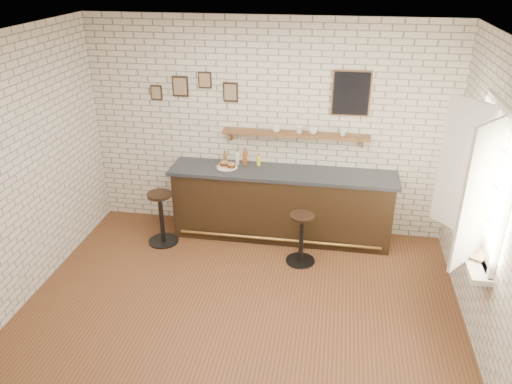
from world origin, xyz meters
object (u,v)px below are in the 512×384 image
at_px(bitters_bottle_white, 237,159).
at_px(shelf_cup_d, 343,132).
at_px(condiment_bottle_yellow, 259,161).
at_px(book_upper, 471,252).
at_px(bar_stool_left, 161,216).
at_px(bar_stool_right, 301,237).
at_px(bitters_bottle_amber, 245,158).
at_px(book_lower, 471,255).
at_px(bar_counter, 282,204).
at_px(shelf_cup_c, 313,130).
at_px(shelf_cup_b, 299,130).
at_px(sandwich_plate, 227,167).
at_px(bitters_bottle_brown, 225,158).
at_px(shelf_cup_a, 276,129).
at_px(ciabatta_sandwich, 228,164).

bearing_deg(bitters_bottle_white, shelf_cup_d, 1.97).
relative_size(condiment_bottle_yellow, book_upper, 0.82).
distance_m(bar_stool_left, bar_stool_right, 1.96).
relative_size(bitters_bottle_amber, book_upper, 1.20).
height_order(bar_stool_right, book_upper, book_upper).
height_order(bar_stool_right, shelf_cup_d, shelf_cup_d).
bearing_deg(book_lower, bitters_bottle_white, 136.16).
bearing_deg(book_lower, bar_counter, 131.25).
bearing_deg(shelf_cup_c, shelf_cup_b, 75.63).
xyz_separation_m(bitters_bottle_amber, shelf_cup_c, (0.93, 0.05, 0.44)).
distance_m(sandwich_plate, bar_stool_left, 1.13).
relative_size(shelf_cup_b, book_lower, 0.50).
relative_size(bitters_bottle_brown, bar_stool_right, 0.26).
height_order(bitters_bottle_brown, book_lower, bitters_bottle_brown).
height_order(bitters_bottle_brown, shelf_cup_a, shelf_cup_a).
bearing_deg(book_upper, ciabatta_sandwich, -173.15).
xyz_separation_m(ciabatta_sandwich, shelf_cup_c, (1.14, 0.20, 0.49)).
height_order(bitters_bottle_white, bar_stool_left, bitters_bottle_white).
distance_m(bitters_bottle_brown, book_lower, 3.46).
relative_size(sandwich_plate, shelf_cup_d, 2.75).
xyz_separation_m(sandwich_plate, bitters_bottle_white, (0.12, 0.15, 0.08)).
xyz_separation_m(shelf_cup_d, book_lower, (1.35, -1.84, -0.61)).
relative_size(bar_stool_left, shelf_cup_b, 7.34).
relative_size(bitters_bottle_white, bitters_bottle_amber, 0.82).
bearing_deg(sandwich_plate, bitters_bottle_amber, 33.14).
bearing_deg(shelf_cup_a, bar_stool_right, -80.31).
height_order(bitters_bottle_amber, bar_stool_right, bitters_bottle_amber).
xyz_separation_m(bar_stool_left, bar_stool_right, (1.95, -0.18, -0.03)).
distance_m(ciabatta_sandwich, condiment_bottle_yellow, 0.44).
xyz_separation_m(bitters_bottle_amber, book_upper, (2.67, -1.77, -0.15)).
height_order(sandwich_plate, condiment_bottle_yellow, condiment_bottle_yellow).
distance_m(sandwich_plate, bitters_bottle_amber, 0.29).
distance_m(shelf_cup_a, shelf_cup_c, 0.50).
distance_m(condiment_bottle_yellow, bar_stool_left, 1.55).
xyz_separation_m(bar_stool_left, book_upper, (3.74, -1.18, 0.55)).
distance_m(shelf_cup_d, book_lower, 2.36).
bearing_deg(sandwich_plate, ciabatta_sandwich, 0.00).
relative_size(sandwich_plate, shelf_cup_c, 2.22).
height_order(bar_counter, condiment_bottle_yellow, condiment_bottle_yellow).
distance_m(bitters_bottle_amber, shelf_cup_d, 1.39).
xyz_separation_m(ciabatta_sandwich, bitters_bottle_amber, (0.21, 0.15, 0.05)).
height_order(bar_counter, shelf_cup_b, shelf_cup_b).
distance_m(bitters_bottle_brown, shelf_cup_d, 1.67).
distance_m(bitters_bottle_white, shelf_cup_b, 0.96).
height_order(bitters_bottle_brown, bitters_bottle_white, bitters_bottle_white).
xyz_separation_m(bar_counter, bitters_bottle_white, (-0.66, 0.15, 0.59)).
xyz_separation_m(sandwich_plate, bitters_bottle_amber, (0.23, 0.15, 0.09)).
bearing_deg(condiment_bottle_yellow, book_lower, -35.95).
height_order(ciabatta_sandwich, bitters_bottle_amber, bitters_bottle_amber).
bearing_deg(shelf_cup_d, book_upper, -55.71).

